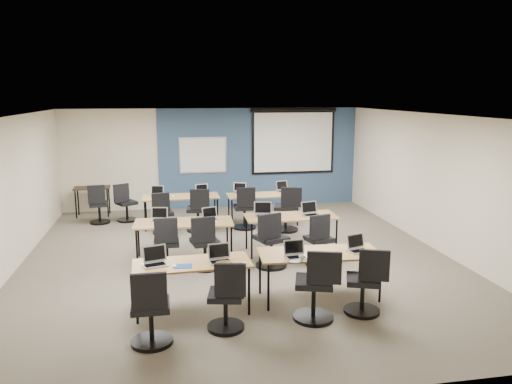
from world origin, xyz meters
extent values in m
cube|color=#6B6354|center=(0.00, 0.00, 0.00)|extent=(8.00, 9.00, 0.02)
cube|color=white|center=(0.00, 0.00, 2.70)|extent=(8.00, 9.00, 0.02)
cube|color=beige|center=(0.00, 4.50, 1.35)|extent=(8.00, 0.04, 2.70)
cube|color=beige|center=(0.00, -4.50, 1.35)|extent=(8.00, 0.04, 2.70)
cube|color=beige|center=(-4.00, 0.00, 1.35)|extent=(0.04, 9.00, 2.70)
cube|color=beige|center=(4.00, 0.00, 1.35)|extent=(0.04, 9.00, 2.70)
cube|color=#3D5977|center=(1.25, 4.47, 1.35)|extent=(5.50, 0.04, 2.70)
cube|color=silver|center=(-0.30, 4.43, 1.45)|extent=(1.28, 0.02, 0.98)
cube|color=white|center=(-0.30, 4.42, 1.45)|extent=(1.20, 0.02, 0.90)
cube|color=black|center=(2.20, 4.41, 1.80)|extent=(2.32, 0.03, 1.82)
cube|color=white|center=(2.20, 4.40, 1.76)|extent=(2.20, 0.02, 1.62)
cylinder|color=black|center=(2.20, 4.40, 2.64)|extent=(2.40, 0.10, 0.10)
cube|color=brown|center=(-0.98, -2.15, 0.71)|extent=(1.67, 0.70, 0.03)
cylinder|color=black|center=(-1.76, -2.44, 0.35)|extent=(0.04, 0.04, 0.70)
cylinder|color=black|center=(-0.21, -2.44, 0.35)|extent=(0.04, 0.04, 0.70)
cylinder|color=black|center=(-1.76, -1.86, 0.35)|extent=(0.04, 0.04, 0.70)
cylinder|color=black|center=(-0.21, -1.86, 0.35)|extent=(0.04, 0.04, 0.70)
cube|color=olive|center=(0.95, -2.04, 0.71)|extent=(1.84, 0.76, 0.03)
cylinder|color=black|center=(0.09, -2.36, 0.35)|extent=(0.04, 0.04, 0.70)
cylinder|color=black|center=(1.81, -2.36, 0.35)|extent=(0.04, 0.04, 0.70)
cylinder|color=black|center=(0.09, -1.71, 0.35)|extent=(0.04, 0.04, 0.70)
cylinder|color=black|center=(1.81, -1.71, 0.35)|extent=(0.04, 0.04, 0.70)
cube|color=brown|center=(-1.01, 0.17, 0.71)|extent=(1.83, 0.76, 0.03)
cylinder|color=black|center=(-1.86, -0.15, 0.35)|extent=(0.04, 0.04, 0.70)
cylinder|color=black|center=(-0.15, -0.15, 0.35)|extent=(0.04, 0.04, 0.70)
cylinder|color=black|center=(-1.86, 0.49, 0.35)|extent=(0.04, 0.04, 0.70)
cylinder|color=black|center=(-0.15, 0.49, 0.35)|extent=(0.04, 0.04, 0.70)
cube|color=#9F6337|center=(1.09, 0.27, 0.71)|extent=(1.80, 0.75, 0.03)
cylinder|color=black|center=(0.25, -0.04, 0.35)|extent=(0.04, 0.04, 0.70)
cylinder|color=black|center=(1.93, -0.04, 0.35)|extent=(0.04, 0.04, 0.70)
cylinder|color=black|center=(0.25, 0.59, 0.35)|extent=(0.04, 0.04, 0.70)
cylinder|color=black|center=(1.93, 0.59, 0.35)|extent=(0.04, 0.04, 0.70)
cube|color=olive|center=(-0.98, 2.59, 0.71)|extent=(1.77, 0.74, 0.03)
cylinder|color=black|center=(-1.80, 2.28, 0.35)|extent=(0.04, 0.04, 0.70)
cylinder|color=black|center=(-0.15, 2.28, 0.35)|extent=(0.04, 0.04, 0.70)
cylinder|color=black|center=(-1.80, 2.89, 0.35)|extent=(0.04, 0.04, 0.70)
cylinder|color=black|center=(-0.15, 2.89, 0.35)|extent=(0.04, 0.04, 0.70)
cube|color=#92613B|center=(0.95, 2.43, 0.71)|extent=(1.69, 0.70, 0.03)
cylinder|color=black|center=(0.17, 2.14, 0.35)|extent=(0.04, 0.04, 0.70)
cylinder|color=black|center=(1.74, 2.14, 0.35)|extent=(0.04, 0.04, 0.70)
cylinder|color=black|center=(0.17, 2.72, 0.35)|extent=(0.04, 0.04, 0.70)
cylinder|color=black|center=(1.74, 2.72, 0.35)|extent=(0.04, 0.04, 0.70)
cube|color=silver|center=(-1.50, -2.19, 0.74)|extent=(0.34, 0.24, 0.02)
cube|color=black|center=(-1.50, -2.21, 0.75)|extent=(0.28, 0.14, 0.00)
cube|color=silver|center=(-1.50, -2.06, 0.87)|extent=(0.34, 0.06, 0.23)
cube|color=black|center=(-1.50, -2.07, 0.87)|extent=(0.29, 0.04, 0.19)
ellipsoid|color=white|center=(-1.23, -2.29, 0.74)|extent=(0.08, 0.11, 0.04)
cylinder|color=black|center=(-1.55, -3.03, 0.03)|extent=(0.53, 0.53, 0.05)
cylinder|color=black|center=(-1.55, -3.03, 0.23)|extent=(0.06, 0.06, 0.47)
cube|color=black|center=(-1.55, -3.03, 0.51)|extent=(0.47, 0.47, 0.08)
cube|color=black|center=(-1.55, -3.24, 0.79)|extent=(0.43, 0.06, 0.44)
cube|color=#ACACB1|center=(-0.59, -2.22, 0.74)|extent=(0.32, 0.23, 0.02)
cube|color=black|center=(-0.59, -2.24, 0.75)|extent=(0.27, 0.14, 0.00)
cube|color=#ACACB1|center=(-0.59, -2.10, 0.86)|extent=(0.32, 0.06, 0.22)
cube|color=black|center=(-0.59, -2.10, 0.86)|extent=(0.28, 0.04, 0.18)
ellipsoid|color=white|center=(-0.25, -2.36, 0.74)|extent=(0.07, 0.11, 0.04)
cylinder|color=black|center=(-0.58, -2.80, 0.03)|extent=(0.50, 0.50, 0.05)
cylinder|color=black|center=(-0.58, -2.80, 0.22)|extent=(0.06, 0.06, 0.44)
cube|color=black|center=(-0.58, -2.80, 0.48)|extent=(0.44, 0.44, 0.08)
cube|color=black|center=(-0.54, -3.00, 0.76)|extent=(0.40, 0.06, 0.44)
cube|color=#BBBBBC|center=(0.53, -2.23, 0.74)|extent=(0.31, 0.23, 0.02)
cube|color=black|center=(0.53, -2.25, 0.75)|extent=(0.27, 0.13, 0.00)
cube|color=#BBBBBC|center=(0.53, -2.10, 0.86)|extent=(0.31, 0.06, 0.22)
cube|color=black|center=(0.53, -2.11, 0.86)|extent=(0.28, 0.04, 0.18)
ellipsoid|color=white|center=(0.81, -2.22, 0.74)|extent=(0.07, 0.10, 0.04)
cylinder|color=black|center=(0.65, -2.73, 0.03)|extent=(0.57, 0.57, 0.05)
cylinder|color=black|center=(0.65, -2.73, 0.25)|extent=(0.06, 0.06, 0.51)
cube|color=black|center=(0.65, -2.73, 0.55)|extent=(0.51, 0.51, 0.08)
cube|color=black|center=(0.72, -2.95, 0.83)|extent=(0.46, 0.06, 0.44)
cube|color=#B8B8BF|center=(1.54, -2.11, 0.74)|extent=(0.32, 0.23, 0.02)
cube|color=black|center=(1.54, -2.13, 0.75)|extent=(0.27, 0.13, 0.00)
cube|color=#B8B8BF|center=(1.54, -1.98, 0.86)|extent=(0.32, 0.06, 0.22)
cube|color=black|center=(1.54, -1.99, 0.86)|extent=(0.28, 0.04, 0.18)
ellipsoid|color=white|center=(1.62, -2.23, 0.74)|extent=(0.06, 0.09, 0.03)
cylinder|color=black|center=(1.40, -2.66, 0.03)|extent=(0.52, 0.52, 0.05)
cylinder|color=black|center=(1.40, -2.66, 0.23)|extent=(0.06, 0.06, 0.46)
cube|color=black|center=(1.40, -2.66, 0.50)|extent=(0.46, 0.46, 0.08)
cube|color=black|center=(1.47, -2.85, 0.78)|extent=(0.42, 0.06, 0.44)
cube|color=#B7B8BB|center=(-1.45, 0.32, 0.74)|extent=(0.31, 0.23, 0.02)
cube|color=black|center=(-1.45, 0.30, 0.75)|extent=(0.26, 0.13, 0.00)
cube|color=#B7B8BB|center=(-1.45, 0.44, 0.86)|extent=(0.31, 0.06, 0.21)
cube|color=black|center=(-1.45, 0.43, 0.86)|extent=(0.27, 0.04, 0.18)
ellipsoid|color=white|center=(-1.27, 0.16, 0.74)|extent=(0.07, 0.10, 0.04)
cylinder|color=black|center=(-1.34, -0.29, 0.03)|extent=(0.50, 0.50, 0.05)
cylinder|color=black|center=(-1.34, -0.29, 0.22)|extent=(0.06, 0.06, 0.44)
cube|color=black|center=(-1.34, -0.29, 0.48)|extent=(0.44, 0.44, 0.08)
cube|color=black|center=(-1.34, -0.49, 0.76)|extent=(0.40, 0.06, 0.44)
cube|color=#A6A6A8|center=(-0.51, 0.21, 0.74)|extent=(0.30, 0.22, 0.02)
cube|color=black|center=(-0.51, 0.19, 0.75)|extent=(0.25, 0.13, 0.00)
cube|color=#A6A6A8|center=(-0.51, 0.32, 0.86)|extent=(0.30, 0.06, 0.21)
cube|color=black|center=(-0.51, 0.32, 0.86)|extent=(0.26, 0.04, 0.17)
ellipsoid|color=white|center=(-0.43, 0.03, 0.74)|extent=(0.07, 0.10, 0.03)
cylinder|color=black|center=(-0.66, -0.41, 0.03)|extent=(0.52, 0.52, 0.05)
cylinder|color=black|center=(-0.66, -0.41, 0.23)|extent=(0.06, 0.06, 0.46)
cube|color=black|center=(-0.66, -0.41, 0.50)|extent=(0.46, 0.46, 0.08)
cube|color=black|center=(-0.70, -0.62, 0.78)|extent=(0.42, 0.06, 0.44)
cube|color=#B5B5B5|center=(0.56, 0.31, 0.74)|extent=(0.35, 0.26, 0.02)
cube|color=black|center=(0.56, 0.29, 0.75)|extent=(0.30, 0.15, 0.00)
cube|color=#B5B5B5|center=(0.56, 0.45, 0.87)|extent=(0.35, 0.06, 0.24)
cube|color=black|center=(0.56, 0.44, 0.87)|extent=(0.31, 0.05, 0.20)
ellipsoid|color=white|center=(0.82, 0.09, 0.74)|extent=(0.08, 0.10, 0.03)
cylinder|color=black|center=(0.52, -0.53, 0.03)|extent=(0.56, 0.56, 0.05)
cylinder|color=black|center=(0.52, -0.53, 0.25)|extent=(0.06, 0.06, 0.50)
cube|color=black|center=(0.52, -0.53, 0.54)|extent=(0.50, 0.50, 0.08)
cube|color=black|center=(0.44, -0.75, 0.82)|extent=(0.46, 0.06, 0.44)
cube|color=silver|center=(1.48, 0.21, 0.74)|extent=(0.34, 0.25, 0.02)
cube|color=black|center=(1.48, 0.19, 0.75)|extent=(0.29, 0.14, 0.00)
cube|color=silver|center=(1.48, 0.34, 0.87)|extent=(0.34, 0.06, 0.23)
cube|color=black|center=(1.48, 0.33, 0.87)|extent=(0.30, 0.04, 0.19)
ellipsoid|color=white|center=(1.62, 0.06, 0.74)|extent=(0.07, 0.10, 0.04)
cylinder|color=black|center=(1.42, -0.54, 0.03)|extent=(0.49, 0.49, 0.05)
cylinder|color=black|center=(1.42, -0.54, 0.22)|extent=(0.06, 0.06, 0.44)
cube|color=black|center=(1.42, -0.54, 0.48)|extent=(0.44, 0.44, 0.08)
cube|color=black|center=(1.37, -0.73, 0.76)|extent=(0.40, 0.06, 0.44)
cube|color=#B5B5C3|center=(-1.51, 2.69, 0.74)|extent=(0.30, 0.22, 0.02)
cube|color=black|center=(-1.51, 2.67, 0.75)|extent=(0.25, 0.13, 0.00)
cube|color=#B5B5C3|center=(-1.51, 2.81, 0.86)|extent=(0.30, 0.06, 0.21)
cube|color=black|center=(-1.51, 2.80, 0.86)|extent=(0.26, 0.04, 0.17)
ellipsoid|color=white|center=(-1.15, 2.57, 0.74)|extent=(0.09, 0.11, 0.03)
cylinder|color=black|center=(-1.40, 2.06, 0.03)|extent=(0.48, 0.48, 0.05)
cylinder|color=black|center=(-1.40, 2.06, 0.21)|extent=(0.06, 0.06, 0.42)
cube|color=black|center=(-1.40, 2.06, 0.46)|extent=(0.42, 0.42, 0.08)
cube|color=black|center=(-1.43, 1.87, 0.74)|extent=(0.39, 0.06, 0.44)
cube|color=silver|center=(-0.47, 2.66, 0.74)|extent=(0.31, 0.22, 0.02)
cube|color=black|center=(-0.47, 2.64, 0.75)|extent=(0.26, 0.13, 0.00)
cube|color=silver|center=(-0.47, 2.78, 0.86)|extent=(0.31, 0.06, 0.21)
cube|color=black|center=(-0.47, 2.77, 0.86)|extent=(0.27, 0.04, 0.17)
ellipsoid|color=white|center=(-0.33, 2.49, 0.74)|extent=(0.06, 0.09, 0.03)
cylinder|color=black|center=(-0.62, 2.11, 0.03)|extent=(0.53, 0.53, 0.05)
cylinder|color=black|center=(-0.62, 2.11, 0.23)|extent=(0.06, 0.06, 0.47)
cube|color=black|center=(-0.62, 2.11, 0.51)|extent=(0.47, 0.47, 0.08)
cube|color=black|center=(-0.58, 1.89, 0.79)|extent=(0.43, 0.06, 0.44)
cube|color=#B9B9B9|center=(0.46, 2.68, 0.74)|extent=(0.31, 0.23, 0.02)
cube|color=black|center=(0.46, 2.66, 0.75)|extent=(0.26, 0.13, 0.00)
cube|color=#B9B9B9|center=(0.46, 2.81, 0.86)|extent=(0.31, 0.06, 0.22)
cube|color=black|center=(0.46, 2.80, 0.86)|extent=(0.27, 0.04, 0.18)
ellipsoid|color=white|center=(0.73, 2.50, 0.74)|extent=(0.07, 0.09, 0.03)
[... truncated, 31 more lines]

